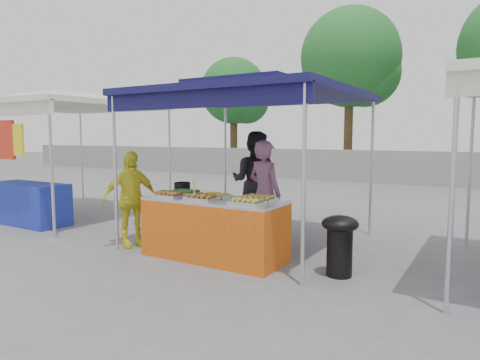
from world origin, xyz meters
The scene contains 22 objects.
ground_plane centered at (0.00, 0.00, 0.00)m, with size 80.00×80.00×0.00m, color #605F62.
back_wall centered at (0.00, 11.00, 0.60)m, with size 40.00×0.25×1.20m, color gray.
main_canopy centered at (0.00, 0.97, 2.37)m, with size 3.20×3.20×2.57m.
neighbor_stall_left centered at (-4.50, 0.57, 1.60)m, with size 3.20×3.20×2.57m.
tree_0 centered at (-7.72, 13.10, 3.78)m, with size 3.32×3.22×5.53m.
tree_1 centered at (-1.86, 12.70, 4.74)m, with size 4.03×4.03×6.93m.
vendor_table centered at (0.00, -0.10, 0.43)m, with size 2.00×0.80×0.85m.
food_tray_fl centered at (-0.62, -0.34, 0.88)m, with size 0.42×0.30×0.07m.
food_tray_fm centered at (-0.04, -0.34, 0.88)m, with size 0.42×0.30×0.07m.
food_tray_fr centered at (0.67, -0.33, 0.88)m, with size 0.42×0.30×0.07m.
food_tray_bl centered at (-0.59, 0.00, 0.88)m, with size 0.42×0.30×0.07m.
food_tray_bm centered at (-0.04, -0.01, 0.88)m, with size 0.42×0.30×0.07m.
food_tray_br centered at (0.67, -0.01, 0.88)m, with size 0.42×0.30×0.07m.
cooking_pot centered at (-0.86, 0.28, 0.92)m, with size 0.25×0.25×0.15m, color black.
skewer_cup centered at (-0.13, -0.37, 0.89)m, with size 0.07×0.07×0.09m, color silver.
wok_burner centered at (1.75, 0.07, 0.45)m, with size 0.45×0.45×0.76m.
crate_left centered at (-0.26, 0.67, 0.16)m, with size 0.54×0.38×0.32m, color #1524AD.
crate_right centered at (0.37, 0.42, 0.16)m, with size 0.54×0.38×0.33m, color #1524AD.
crate_stacked centered at (0.37, 0.42, 0.48)m, with size 0.51×0.35×0.30m, color #1524AD.
vendor_woman centered at (0.29, 0.86, 0.83)m, with size 0.61×0.40×1.66m, color #925D7F.
helper_man centered at (-0.40, 1.77, 0.90)m, with size 0.88×0.68×1.80m, color black.
customer_person centered at (-1.51, -0.20, 0.75)m, with size 0.87×0.36×1.49m, color yellow.
Camera 1 is at (3.35, -4.95, 1.72)m, focal length 32.00 mm.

